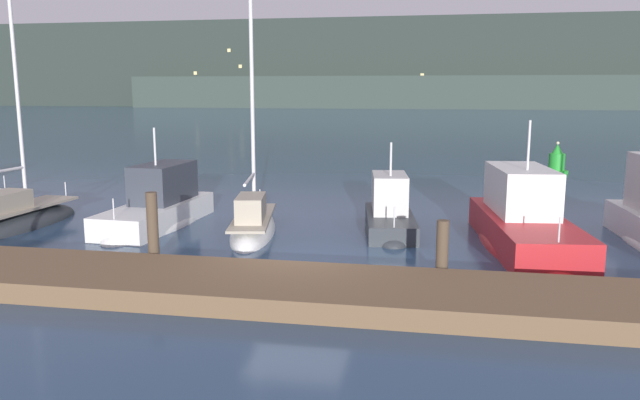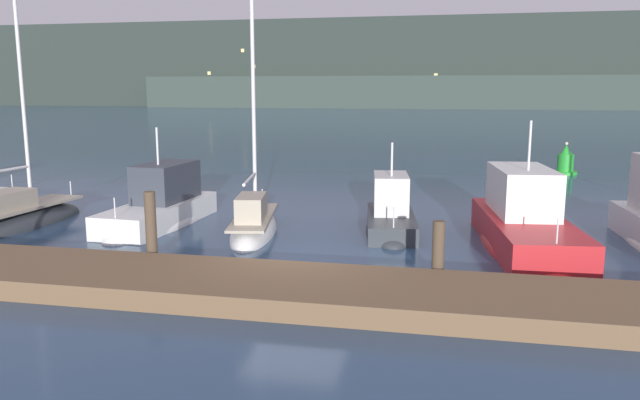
{
  "view_description": "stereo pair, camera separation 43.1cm",
  "coord_description": "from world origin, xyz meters",
  "px_view_note": "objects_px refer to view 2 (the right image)",
  "views": [
    {
      "loc": [
        3.32,
        -14.78,
        4.47
      ],
      "look_at": [
        0.0,
        3.11,
        1.2
      ],
      "focal_mm": 35.0,
      "sensor_mm": 36.0,
      "label": 1
    },
    {
      "loc": [
        3.74,
        -14.7,
        4.47
      ],
      "look_at": [
        0.0,
        3.11,
        1.2
      ],
      "focal_mm": 35.0,
      "sensor_mm": 36.0,
      "label": 2
    }
  ],
  "objects_px": {
    "motorboat_berth_6": "(391,221)",
    "channel_buoy": "(565,163)",
    "motorboat_berth_4": "(160,214)",
    "motorboat_berth_7": "(525,232)",
    "sailboat_berth_3": "(22,222)",
    "sailboat_berth_5": "(254,228)"
  },
  "relations": [
    {
      "from": "motorboat_berth_4",
      "to": "motorboat_berth_7",
      "type": "xyz_separation_m",
      "value": [
        11.52,
        -0.67,
        0.08
      ]
    },
    {
      "from": "sailboat_berth_5",
      "to": "sailboat_berth_3",
      "type": "bearing_deg",
      "value": -175.39
    },
    {
      "from": "motorboat_berth_4",
      "to": "sailboat_berth_5",
      "type": "bearing_deg",
      "value": -8.96
    },
    {
      "from": "motorboat_berth_6",
      "to": "channel_buoy",
      "type": "xyz_separation_m",
      "value": [
        7.73,
        15.25,
        0.29
      ]
    },
    {
      "from": "motorboat_berth_6",
      "to": "channel_buoy",
      "type": "distance_m",
      "value": 17.1
    },
    {
      "from": "motorboat_berth_7",
      "to": "sailboat_berth_5",
      "type": "bearing_deg",
      "value": 179.09
    },
    {
      "from": "motorboat_berth_4",
      "to": "channel_buoy",
      "type": "relative_size",
      "value": 3.53
    },
    {
      "from": "sailboat_berth_3",
      "to": "motorboat_berth_7",
      "type": "relative_size",
      "value": 1.1
    },
    {
      "from": "motorboat_berth_7",
      "to": "motorboat_berth_6",
      "type": "bearing_deg",
      "value": 162.09
    },
    {
      "from": "sailboat_berth_3",
      "to": "motorboat_berth_6",
      "type": "height_order",
      "value": "sailboat_berth_3"
    },
    {
      "from": "motorboat_berth_7",
      "to": "channel_buoy",
      "type": "distance_m",
      "value": 16.95
    },
    {
      "from": "motorboat_berth_6",
      "to": "sailboat_berth_5",
      "type": "bearing_deg",
      "value": -164.71
    },
    {
      "from": "sailboat_berth_3",
      "to": "motorboat_berth_4",
      "type": "xyz_separation_m",
      "value": [
        4.34,
        1.17,
        0.22
      ]
    },
    {
      "from": "motorboat_berth_4",
      "to": "channel_buoy",
      "type": "height_order",
      "value": "motorboat_berth_4"
    },
    {
      "from": "motorboat_berth_4",
      "to": "motorboat_berth_7",
      "type": "distance_m",
      "value": 11.54
    },
    {
      "from": "motorboat_berth_4",
      "to": "sailboat_berth_3",
      "type": "bearing_deg",
      "value": -164.98
    },
    {
      "from": "sailboat_berth_3",
      "to": "motorboat_berth_7",
      "type": "xyz_separation_m",
      "value": [
        15.87,
        0.5,
        0.3
      ]
    },
    {
      "from": "sailboat_berth_5",
      "to": "motorboat_berth_6",
      "type": "distance_m",
      "value": 4.33
    },
    {
      "from": "motorboat_berth_6",
      "to": "motorboat_berth_7",
      "type": "bearing_deg",
      "value": -17.91
    },
    {
      "from": "sailboat_berth_3",
      "to": "motorboat_berth_7",
      "type": "distance_m",
      "value": 15.88
    },
    {
      "from": "sailboat_berth_3",
      "to": "sailboat_berth_5",
      "type": "bearing_deg",
      "value": 4.61
    },
    {
      "from": "motorboat_berth_6",
      "to": "motorboat_berth_4",
      "type": "bearing_deg",
      "value": -175.48
    }
  ]
}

